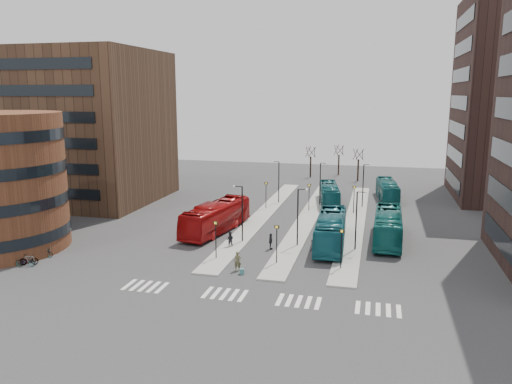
% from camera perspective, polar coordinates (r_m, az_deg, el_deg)
% --- Properties ---
extents(ground, '(160.00, 160.00, 0.00)m').
position_cam_1_polar(ground, '(37.29, -3.94, -14.02)').
color(ground, '#2F2F32').
rests_on(ground, ground).
extents(island_left, '(2.50, 45.00, 0.15)m').
position_cam_1_polar(island_left, '(65.66, 0.71, -2.69)').
color(island_left, gray).
rests_on(island_left, ground).
extents(island_mid, '(2.50, 45.00, 0.15)m').
position_cam_1_polar(island_mid, '(64.60, 5.91, -2.98)').
color(island_mid, gray).
rests_on(island_mid, ground).
extents(island_right, '(2.50, 45.00, 0.15)m').
position_cam_1_polar(island_right, '(64.09, 11.24, -3.26)').
color(island_right, gray).
rests_on(island_right, ground).
extents(suitcase, '(0.48, 0.43, 0.50)m').
position_cam_1_polar(suitcase, '(45.07, -1.62, -9.07)').
color(suitcase, '#241C9D').
rests_on(suitcase, ground).
extents(red_bus, '(5.01, 12.87, 3.50)m').
position_cam_1_polar(red_bus, '(58.10, -4.57, -2.88)').
color(red_bus, '#9B0B0C').
rests_on(red_bus, ground).
extents(teal_bus_a, '(3.41, 12.36, 3.41)m').
position_cam_1_polar(teal_bus_a, '(53.29, 8.54, -4.32)').
color(teal_bus_a, '#145664').
rests_on(teal_bus_a, ground).
extents(teal_bus_b, '(4.09, 10.75, 2.92)m').
position_cam_1_polar(teal_bus_b, '(73.36, 8.37, -0.21)').
color(teal_bus_b, '#135960').
rests_on(teal_bus_b, ground).
extents(teal_bus_c, '(3.05, 12.11, 3.36)m').
position_cam_1_polar(teal_bus_c, '(56.18, 14.84, -3.79)').
color(teal_bus_c, '#125C59').
rests_on(teal_bus_c, ground).
extents(teal_bus_d, '(3.52, 10.80, 2.96)m').
position_cam_1_polar(teal_bus_d, '(77.85, 14.78, 0.21)').
color(teal_bus_d, '#125C5E').
rests_on(teal_bus_d, ground).
extents(traveller, '(0.77, 0.64, 1.80)m').
position_cam_1_polar(traveller, '(45.71, -2.11, -7.92)').
color(traveller, brown).
rests_on(traveller, ground).
extents(commuter_a, '(0.92, 0.78, 1.67)m').
position_cam_1_polar(commuter_a, '(52.47, -3.00, -5.44)').
color(commuter_a, black).
rests_on(commuter_a, ground).
extents(commuter_b, '(0.58, 1.06, 1.71)m').
position_cam_1_polar(commuter_b, '(51.72, 1.69, -5.66)').
color(commuter_b, black).
rests_on(commuter_b, ground).
extents(commuter_c, '(1.18, 1.35, 1.81)m').
position_cam_1_polar(commuter_c, '(49.84, 6.65, -6.33)').
color(commuter_c, black).
rests_on(commuter_c, ground).
extents(bicycle_near, '(1.92, 0.96, 0.97)m').
position_cam_1_polar(bicycle_near, '(51.55, -24.86, -7.23)').
color(bicycle_near, gray).
rests_on(bicycle_near, ground).
extents(bicycle_mid, '(1.77, 1.09, 1.03)m').
position_cam_1_polar(bicycle_mid, '(51.89, -24.54, -7.05)').
color(bicycle_mid, gray).
rests_on(bicycle_mid, ground).
extents(bicycle_far, '(1.70, 0.66, 0.88)m').
position_cam_1_polar(bicycle_far, '(53.69, -22.96, -6.40)').
color(bicycle_far, gray).
rests_on(bicycle_far, ground).
extents(crosswalk_stripes, '(22.35, 2.40, 0.01)m').
position_cam_1_polar(crosswalk_stripes, '(40.36, 0.25, -11.94)').
color(crosswalk_stripes, silver).
rests_on(crosswalk_stripes, ground).
extents(office_block, '(25.00, 20.12, 22.00)m').
position_cam_1_polar(office_block, '(79.77, -20.22, 7.05)').
color(office_block, '#493121').
rests_on(office_block, ground).
extents(sign_poles, '(12.45, 22.12, 3.65)m').
position_cam_1_polar(sign_poles, '(57.38, 4.58, -2.38)').
color(sign_poles, black).
rests_on(sign_poles, ground).
extents(lamp_posts, '(14.04, 20.24, 6.12)m').
position_cam_1_polar(lamp_posts, '(61.81, 6.30, -0.31)').
color(lamp_posts, black).
rests_on(lamp_posts, ground).
extents(bare_trees, '(10.97, 8.14, 5.90)m').
position_cam_1_polar(bare_trees, '(95.96, 9.08, 3.23)').
color(bare_trees, black).
rests_on(bare_trees, ground).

